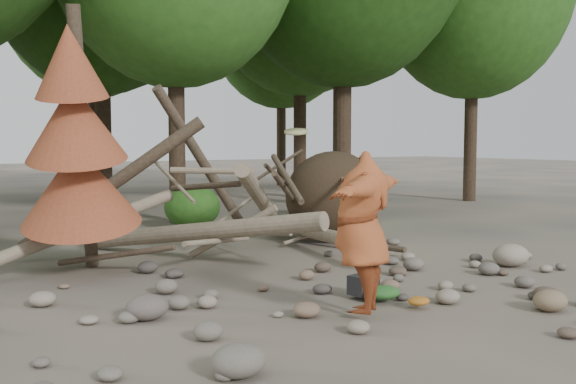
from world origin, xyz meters
TOP-DOWN VIEW (x-y plane):
  - ground at (0.00, 0.00)m, footprint 120.00×120.00m
  - deadfall_pile at (2.02, 4.24)m, footprint 8.55×5.24m
  - dead_conifer at (-3.12, 3.37)m, footprint 2.06×2.16m
  - bush_mid at (0.80, 7.80)m, footprint 1.40×1.40m
  - bush_right at (5.00, 7.00)m, footprint 2.00×2.00m
  - frisbee_thrower at (-0.76, -0.83)m, footprint 2.40×1.95m
  - backpack at (-0.10, -0.05)m, footprint 0.45×0.34m
  - cloth_green at (-0.02, -0.40)m, footprint 0.48×0.40m
  - cloth_orange at (0.15, -0.90)m, footprint 0.31×0.25m
  - boulder_front_left at (-2.99, -1.78)m, footprint 0.53×0.48m
  - boulder_front_right at (1.51, -1.89)m, footprint 0.46×0.41m
  - boulder_mid_right at (3.54, 0.34)m, footprint 0.66×0.59m
  - boulder_mid_left at (-3.04, 0.52)m, footprint 0.53×0.48m

SIDE VIEW (x-z plane):
  - ground at x=0.00m, z-range 0.00..0.00m
  - cloth_orange at x=0.15m, z-range 0.00..0.11m
  - cloth_green at x=-0.02m, z-range 0.00..0.18m
  - backpack at x=-0.10m, z-range 0.00..0.27m
  - boulder_front_right at x=1.51m, z-range 0.00..0.28m
  - boulder_front_left at x=-2.99m, z-range 0.00..0.32m
  - boulder_mid_left at x=-3.04m, z-range 0.00..0.32m
  - boulder_mid_right at x=3.54m, z-range 0.00..0.40m
  - bush_mid at x=0.80m, z-range 0.00..1.12m
  - bush_right at x=5.00m, z-range 0.00..1.60m
  - deadfall_pile at x=2.02m, z-range -0.70..2.60m
  - frisbee_thrower at x=-0.76m, z-range -0.06..2.22m
  - dead_conifer at x=-3.12m, z-range -0.06..4.29m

